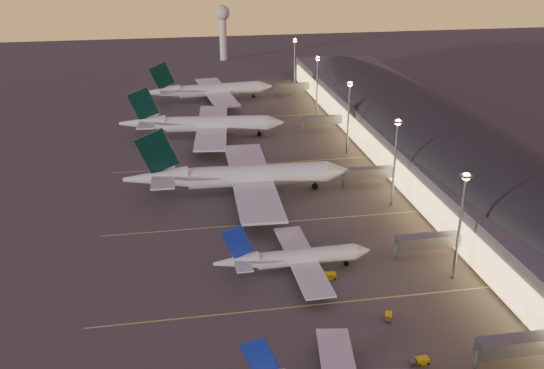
{
  "coord_description": "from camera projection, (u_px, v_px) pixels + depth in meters",
  "views": [
    {
      "loc": [
        -25.34,
        -110.05,
        73.31
      ],
      "look_at": [
        2.0,
        45.0,
        7.0
      ],
      "focal_mm": 40.0,
      "sensor_mm": 36.0,
      "label": 1
    }
  ],
  "objects": [
    {
      "name": "ground",
      "position": [
        299.0,
        293.0,
        132.39
      ],
      "size": [
        700.0,
        700.0,
        0.0
      ],
      "primitive_type": "plane",
      "color": "#3C3937"
    },
    {
      "name": "airliner_narrow_north",
      "position": [
        293.0,
        258.0,
        139.68
      ],
      "size": [
        37.04,
        33.0,
        13.26
      ],
      "rotation": [
        0.0,
        0.0,
        0.02
      ],
      "color": "silver",
      "rests_on": "ground"
    },
    {
      "name": "airliner_wide_near",
      "position": [
        239.0,
        176.0,
        180.29
      ],
      "size": [
        67.21,
        61.11,
        21.53
      ],
      "rotation": [
        0.0,
        0.0,
        -0.03
      ],
      "color": "silver",
      "rests_on": "ground"
    },
    {
      "name": "airliner_wide_mid",
      "position": [
        203.0,
        124.0,
        230.16
      ],
      "size": [
        62.32,
        57.15,
        19.94
      ],
      "rotation": [
        0.0,
        0.0,
        -0.11
      ],
      "color": "silver",
      "rests_on": "ground"
    },
    {
      "name": "airliner_wide_far",
      "position": [
        209.0,
        90.0,
        279.1
      ],
      "size": [
        60.66,
        55.54,
        19.4
      ],
      "rotation": [
        0.0,
        0.0,
        0.1
      ],
      "color": "silver",
      "rests_on": "ground"
    },
    {
      "name": "terminal_building",
      "position": [
        432.0,
        137.0,
        204.65
      ],
      "size": [
        56.35,
        255.0,
        17.46
      ],
      "color": "#504F54",
      "rests_on": "ground"
    },
    {
      "name": "light_masts",
      "position": [
        367.0,
        122.0,
        190.33
      ],
      "size": [
        2.2,
        217.2,
        25.9
      ],
      "color": "slate",
      "rests_on": "ground"
    },
    {
      "name": "radar_tower",
      "position": [
        223.0,
        23.0,
        361.48
      ],
      "size": [
        9.0,
        9.0,
        32.5
      ],
      "color": "silver",
      "rests_on": "ground"
    },
    {
      "name": "lane_markings",
      "position": [
        268.0,
        215.0,
        168.69
      ],
      "size": [
        90.0,
        180.36,
        0.0
      ],
      "color": "#D8C659",
      "rests_on": "ground"
    },
    {
      "name": "baggage_tug_b",
      "position": [
        420.0,
        361.0,
        110.8
      ],
      "size": [
        3.7,
        1.74,
        1.08
      ],
      "rotation": [
        0.0,
        0.0,
        0.04
      ],
      "color": "yellow",
      "rests_on": "ground"
    },
    {
      "name": "baggage_tug_c",
      "position": [
        328.0,
        276.0,
        137.92
      ],
      "size": [
        4.2,
        2.03,
        1.22
      ],
      "rotation": [
        0.0,
        0.0,
        -0.07
      ],
      "color": "yellow",
      "rests_on": "ground"
    },
    {
      "name": "baggage_tug_d",
      "position": [
        388.0,
        317.0,
        123.4
      ],
      "size": [
        2.59,
        3.68,
        1.02
      ],
      "rotation": [
        0.0,
        0.0,
        1.17
      ],
      "color": "yellow",
      "rests_on": "ground"
    }
  ]
}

